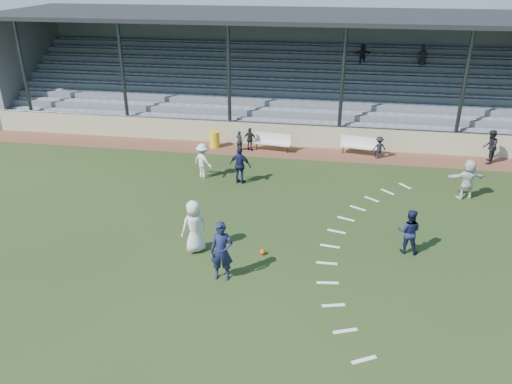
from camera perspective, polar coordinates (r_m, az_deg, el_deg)
ground at (r=17.45m, az=-1.36°, el=-7.31°), size 90.00×90.00×0.00m
cinder_track at (r=26.81m, az=2.83°, el=4.62°), size 34.00×2.00×0.02m
retaining_wall at (r=27.60m, az=3.12°, el=6.52°), size 34.00×0.18×1.20m
bench_left at (r=26.76m, az=1.88°, el=5.90°), size 2.04×0.74×0.95m
bench_right at (r=26.76m, az=11.77°, el=5.39°), size 2.04×0.76×0.95m
trash_bin at (r=27.40m, az=-4.75°, el=6.01°), size 0.55×0.55×0.88m
football at (r=17.48m, az=0.76°, el=-6.86°), size 0.20×0.20×0.20m
player_white_lead at (r=17.41m, az=-7.06°, el=-3.92°), size 1.11×1.07×1.92m
player_navy_lead at (r=15.83m, az=-3.94°, el=-6.79°), size 0.75×0.51×2.00m
player_navy_mid at (r=18.06m, az=17.07°, el=-4.32°), size 0.88×0.73×1.63m
player_white_wing at (r=23.40m, az=-6.07°, el=3.56°), size 1.24×1.08×1.66m
player_navy_wing at (r=22.66m, az=-1.82°, el=3.07°), size 1.08×0.61×1.74m
player_white_back at (r=22.99m, az=23.03°, el=1.36°), size 1.71×0.88×1.77m
official at (r=27.53m, az=25.17°, el=4.70°), size 0.91×1.02×1.72m
sub_left_near at (r=26.83m, az=-1.91°, el=5.89°), size 0.44×0.35×1.07m
sub_left_far at (r=26.74m, az=-0.68°, el=6.05°), size 0.78×0.45×1.26m
sub_right at (r=26.43m, az=13.87°, el=4.97°), size 0.86×0.68×1.17m
grandstand at (r=31.68m, az=4.20°, el=11.92°), size 34.60×9.00×6.61m
penalty_arc at (r=17.26m, az=12.35°, el=-8.33°), size 3.89×14.63×0.01m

